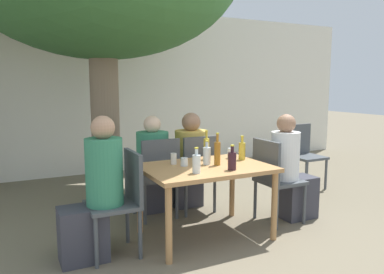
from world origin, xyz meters
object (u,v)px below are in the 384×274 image
(dining_table_front, at_px, (206,174))
(patio_chair_1, at_px, (274,175))
(oil_cruet_5, at_px, (206,148))
(drinking_glass_0, at_px, (230,153))
(person_seated_3, at_px, (188,164))
(drinking_glass_2, at_px, (174,159))
(patio_chair_0, at_px, (122,196))
(drinking_glass_1, at_px, (184,162))
(water_bottle_3, at_px, (196,163))
(oil_cruet_4, at_px, (242,150))
(person_seated_1, at_px, (291,173))
(person_seated_2, at_px, (150,169))
(person_seated_0, at_px, (95,196))
(amber_bottle_1, at_px, (217,153))
(water_bottle_2, at_px, (207,155))
(wine_bottle_0, at_px, (232,160))
(patio_chair_4, at_px, (303,151))
(patio_chair_2, at_px, (157,173))
(patio_chair_3, at_px, (197,169))

(dining_table_front, xyz_separation_m, patio_chair_1, (0.85, 0.00, -0.10))
(oil_cruet_5, xyz_separation_m, drinking_glass_0, (0.26, -0.06, -0.07))
(person_seated_3, relative_size, drinking_glass_2, 10.50)
(patio_chair_0, relative_size, drinking_glass_1, 11.17)
(person_seated_3, distance_m, water_bottle_3, 1.26)
(water_bottle_3, relative_size, oil_cruet_4, 0.91)
(oil_cruet_5, bearing_deg, patio_chair_1, -22.60)
(person_seated_1, bearing_deg, person_seated_2, 55.77)
(oil_cruet_4, xyz_separation_m, drinking_glass_1, (-0.68, -0.01, -0.06))
(person_seated_0, height_order, amber_bottle_1, person_seated_0)
(person_seated_0, xyz_separation_m, person_seated_2, (0.84, 0.91, -0.04))
(person_seated_2, distance_m, water_bottle_2, 0.95)
(wine_bottle_0, relative_size, drinking_glass_0, 2.14)
(patio_chair_4, bearing_deg, water_bottle_2, -156.53)
(drinking_glass_1, bearing_deg, amber_bottle_1, -19.05)
(patio_chair_2, bearing_deg, dining_table_front, 110.16)
(water_bottle_3, bearing_deg, patio_chair_3, 62.70)
(person_seated_3, height_order, amber_bottle_1, person_seated_3)
(patio_chair_3, distance_m, water_bottle_3, 1.05)
(patio_chair_0, height_order, person_seated_0, person_seated_0)
(oil_cruet_5, bearing_deg, person_seated_1, -17.12)
(person_seated_1, height_order, water_bottle_2, person_seated_1)
(wine_bottle_0, bearing_deg, drinking_glass_1, 133.24)
(dining_table_front, height_order, oil_cruet_5, oil_cruet_5)
(wine_bottle_0, xyz_separation_m, drinking_glass_0, (0.29, 0.48, -0.04))
(oil_cruet_4, bearing_deg, dining_table_front, -168.81)
(patio_chair_0, relative_size, wine_bottle_0, 3.89)
(patio_chair_1, bearing_deg, oil_cruet_4, 74.75)
(oil_cruet_5, bearing_deg, patio_chair_4, 19.12)
(person_seated_0, bearing_deg, oil_cruet_4, 93.53)
(oil_cruet_5, bearing_deg, person_seated_2, 123.40)
(patio_chair_2, relative_size, drinking_glass_1, 11.17)
(dining_table_front, xyz_separation_m, wine_bottle_0, (0.14, -0.26, 0.18))
(person_seated_2, distance_m, person_seated_3, 0.50)
(patio_chair_1, distance_m, drinking_glass_1, 1.07)
(water_bottle_3, bearing_deg, drinking_glass_0, 34.82)
(patio_chair_4, height_order, drinking_glass_2, patio_chair_4)
(dining_table_front, height_order, water_bottle_3, water_bottle_3)
(wine_bottle_0, height_order, drinking_glass_2, wine_bottle_0)
(patio_chair_3, height_order, person_seated_2, person_seated_2)
(oil_cruet_5, bearing_deg, dining_table_front, -120.05)
(patio_chair_1, xyz_separation_m, oil_cruet_5, (-0.69, 0.29, 0.31))
(water_bottle_2, height_order, oil_cruet_5, oil_cruet_5)
(patio_chair_3, bearing_deg, person_seated_1, 141.43)
(amber_bottle_1, bearing_deg, patio_chair_1, 1.39)
(drinking_glass_0, bearing_deg, patio_chair_1, -27.51)
(patio_chair_1, xyz_separation_m, person_seated_3, (-0.60, 0.91, 0.01))
(dining_table_front, bearing_deg, patio_chair_0, 180.00)
(person_seated_2, xyz_separation_m, drinking_glass_0, (0.67, -0.69, 0.25))
(patio_chair_1, xyz_separation_m, patio_chair_2, (-1.10, 0.67, 0.00))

